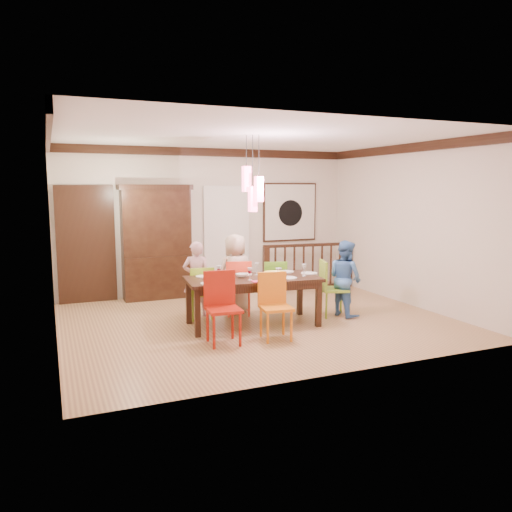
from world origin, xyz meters
name	(u,v)px	position (x,y,z in m)	size (l,w,h in m)	color
floor	(257,320)	(0.00, 0.00, 0.00)	(6.00, 6.00, 0.00)	#956C48
ceiling	(257,136)	(0.00, 0.00, 2.90)	(6.00, 6.00, 0.00)	white
wall_back	(210,221)	(0.00, 2.50, 1.45)	(6.00, 6.00, 0.00)	beige
wall_left	(51,238)	(-3.00, 0.00, 1.45)	(5.00, 5.00, 0.00)	beige
wall_right	(411,225)	(3.00, 0.00, 1.45)	(5.00, 5.00, 0.00)	beige
crown_molding	(257,142)	(0.00, 0.00, 2.82)	(6.00, 5.00, 0.16)	black
panel_door	(86,246)	(-2.40, 2.45, 1.05)	(1.04, 0.07, 2.24)	black
white_doorway	(227,240)	(0.35, 2.46, 1.05)	(0.97, 0.05, 2.22)	silver
painting	(290,212)	(1.80, 2.46, 1.60)	(1.25, 0.06, 1.25)	black
pendant_cluster	(253,189)	(-0.16, -0.20, 2.11)	(0.27, 0.21, 1.14)	#FF4C76
dining_table	(253,283)	(-0.16, -0.20, 0.66)	(2.12, 1.12, 0.75)	black
chair_far_left	(200,289)	(-0.81, 0.49, 0.49)	(0.41, 0.41, 0.86)	#85B622
chair_far_mid	(238,283)	(-0.15, 0.49, 0.53)	(0.51, 0.51, 0.93)	#F64123
chair_far_right	(274,282)	(0.54, 0.55, 0.50)	(0.48, 0.48, 0.87)	#5CA720
chair_near_left	(223,303)	(-0.89, -0.94, 0.57)	(0.47, 0.47, 0.99)	#9D190A
chair_near_mid	(276,302)	(-0.14, -1.02, 0.53)	(0.47, 0.47, 0.93)	orange
chair_end_right	(334,284)	(1.29, -0.22, 0.53)	(0.52, 0.52, 0.93)	#7BA828
china_hutch	(156,242)	(-1.13, 2.30, 1.10)	(1.38, 0.46, 2.18)	black
balustrade	(308,265)	(1.99, 1.95, 0.50)	(1.99, 0.29, 0.96)	black
person_far_left	(197,279)	(-0.81, 0.68, 0.63)	(0.46, 0.30, 1.25)	#D4A2AE
person_far_mid	(235,274)	(-0.14, 0.64, 0.67)	(0.66, 0.43, 1.35)	#C7AF96
person_end_right	(345,278)	(1.48, -0.25, 0.63)	(0.61, 0.48, 1.26)	#457BC1
serving_bowl	(275,275)	(0.15, -0.33, 0.79)	(0.34, 0.34, 0.08)	yellow
small_bowl	(242,276)	(-0.32, -0.14, 0.78)	(0.19, 0.19, 0.06)	white
cup_left	(224,278)	(-0.68, -0.36, 0.80)	(0.12, 0.12, 0.09)	silver
cup_right	(279,271)	(0.35, -0.05, 0.80)	(0.10, 0.10, 0.09)	silver
plate_far_left	(204,276)	(-0.84, 0.14, 0.76)	(0.26, 0.26, 0.01)	white
plate_far_mid	(244,274)	(-0.20, 0.07, 0.76)	(0.26, 0.26, 0.01)	white
plate_far_right	(286,272)	(0.52, 0.04, 0.76)	(0.26, 0.26, 0.01)	white
plate_near_left	(209,284)	(-0.94, -0.46, 0.76)	(0.26, 0.26, 0.01)	white
plate_near_mid	(288,278)	(0.31, -0.48, 0.76)	(0.26, 0.26, 0.01)	white
plate_end_right	(309,273)	(0.80, -0.24, 0.76)	(0.26, 0.26, 0.01)	white
wine_glass_a	(219,272)	(-0.66, -0.05, 0.84)	(0.08, 0.08, 0.19)	#590C19
wine_glass_b	(257,269)	(-0.01, -0.01, 0.84)	(0.08, 0.08, 0.19)	silver
wine_glass_c	(250,274)	(-0.29, -0.40, 0.84)	(0.08, 0.08, 0.19)	#590C19
wine_glass_d	(304,270)	(0.62, -0.40, 0.84)	(0.08, 0.08, 0.19)	silver
napkin	(258,281)	(-0.23, -0.58, 0.76)	(0.18, 0.14, 0.01)	#D83359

